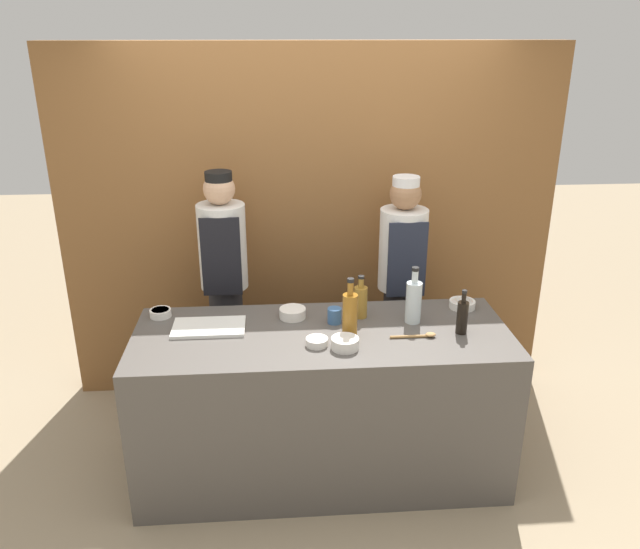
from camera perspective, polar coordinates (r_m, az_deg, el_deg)
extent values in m
plane|color=tan|center=(3.93, 0.18, -17.27)|extent=(14.00, 14.00, 0.00)
cube|color=brown|center=(4.32, -0.92, 4.52)|extent=(3.34, 0.18, 2.40)
cube|color=#514C47|center=(3.66, 0.19, -11.70)|extent=(2.08, 0.80, 0.91)
cylinder|color=white|center=(3.72, -14.38, -3.43)|extent=(0.12, 0.12, 0.04)
cylinder|color=#703384|center=(3.72, -14.40, -3.21)|extent=(0.10, 0.10, 0.01)
cylinder|color=white|center=(3.82, 12.87, -2.66)|extent=(0.15, 0.15, 0.05)
cylinder|color=orange|center=(3.81, 12.89, -2.44)|extent=(0.13, 0.13, 0.01)
cylinder|color=white|center=(3.26, 2.30, -6.30)|extent=(0.15, 0.15, 0.06)
cylinder|color=silver|center=(3.25, 2.30, -5.97)|extent=(0.12, 0.12, 0.02)
cylinder|color=white|center=(3.60, -2.52, -3.53)|extent=(0.15, 0.15, 0.06)
cylinder|color=brown|center=(3.59, -2.53, -3.24)|extent=(0.12, 0.12, 0.02)
cylinder|color=white|center=(3.29, -0.28, -6.17)|extent=(0.12, 0.12, 0.04)
cylinder|color=red|center=(3.29, -0.28, -5.95)|extent=(0.10, 0.10, 0.01)
cube|color=white|center=(3.52, -10.13, -4.77)|extent=(0.40, 0.24, 0.02)
cylinder|color=olive|center=(3.59, 3.73, -2.55)|extent=(0.08, 0.08, 0.18)
cylinder|color=olive|center=(3.54, 3.78, -0.78)|extent=(0.03, 0.03, 0.06)
cylinder|color=black|center=(3.53, 3.79, -0.24)|extent=(0.03, 0.03, 0.02)
cylinder|color=#9E661E|center=(3.35, 2.76, -3.77)|extent=(0.08, 0.08, 0.24)
cylinder|color=#9E661E|center=(3.29, 2.80, -1.29)|extent=(0.03, 0.03, 0.07)
cylinder|color=black|center=(3.27, 2.82, -0.53)|extent=(0.04, 0.04, 0.02)
cylinder|color=silver|center=(3.55, 8.54, -2.55)|extent=(0.09, 0.09, 0.24)
cylinder|color=silver|center=(3.49, 8.68, -0.21)|extent=(0.04, 0.04, 0.07)
cylinder|color=black|center=(3.47, 8.72, 0.50)|extent=(0.04, 0.04, 0.02)
cylinder|color=black|center=(3.48, 12.87, -3.87)|extent=(0.06, 0.06, 0.18)
cylinder|color=black|center=(3.43, 13.04, -2.08)|extent=(0.02, 0.02, 0.06)
cylinder|color=black|center=(3.42, 13.09, -1.53)|extent=(0.03, 0.03, 0.02)
cylinder|color=#386093|center=(3.53, 1.33, -3.77)|extent=(0.08, 0.08, 0.09)
cylinder|color=#B2844C|center=(3.41, 8.11, -5.64)|extent=(0.20, 0.02, 0.02)
ellipsoid|color=#B2844C|center=(3.43, 10.08, -5.42)|extent=(0.06, 0.04, 0.02)
cylinder|color=#28282D|center=(4.26, -8.34, -6.79)|extent=(0.22, 0.22, 0.92)
cylinder|color=silver|center=(3.96, -8.90, 2.57)|extent=(0.30, 0.30, 0.54)
cube|color=black|center=(3.84, -9.03, 1.57)|extent=(0.24, 0.02, 0.50)
sphere|color=tan|center=(3.86, -9.21, 7.73)|extent=(0.19, 0.19, 0.19)
cylinder|color=black|center=(3.85, -9.28, 8.79)|extent=(0.17, 0.17, 0.07)
cylinder|color=#28282D|center=(4.33, 7.12, -6.53)|extent=(0.22, 0.22, 0.88)
cylinder|color=white|center=(4.05, 7.57, 2.30)|extent=(0.31, 0.31, 0.53)
cube|color=#232838|center=(3.92, 7.97, 1.31)|extent=(0.24, 0.02, 0.49)
sphere|color=#9E704C|center=(3.95, 7.83, 7.32)|extent=(0.20, 0.20, 0.20)
cylinder|color=white|center=(3.93, 7.88, 8.38)|extent=(0.17, 0.17, 0.07)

